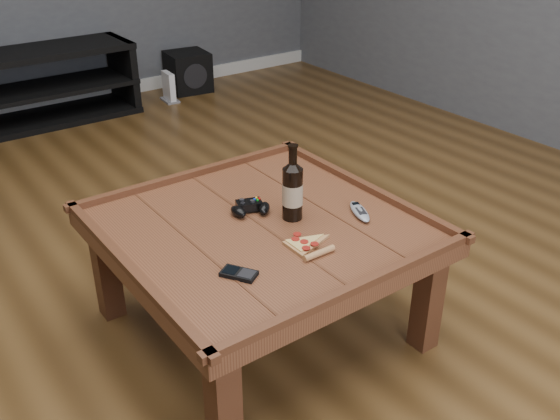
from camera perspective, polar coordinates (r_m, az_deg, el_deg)
ground at (r=2.40m, az=-1.64°, el=-10.72°), size 6.00×6.00×0.00m
baseboard at (r=4.88m, az=-22.26°, el=8.68°), size 5.00×0.02×0.10m
coffee_table at (r=2.18m, az=-1.78°, el=-2.69°), size 1.03×1.03×0.48m
media_console at (r=4.60m, az=-21.87°, el=10.24°), size 1.40×0.45×0.50m
beer_bottle at (r=2.14m, az=1.15°, el=1.89°), size 0.07×0.07×0.28m
game_controller at (r=2.22m, az=-2.73°, el=0.21°), size 0.15×0.13×0.04m
pizza_slice at (r=2.02m, az=2.42°, el=-3.24°), size 0.13×0.21×0.02m
smartphone at (r=1.89m, az=-3.77°, el=-5.81°), size 0.11×0.12×0.01m
remote_control at (r=2.23m, az=7.29°, el=-0.13°), size 0.11×0.16×0.02m
subwoofer at (r=5.09m, az=-8.41°, el=12.41°), size 0.34×0.34×0.30m
game_console at (r=4.86m, az=-10.12°, el=10.91°), size 0.11×0.18×0.22m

